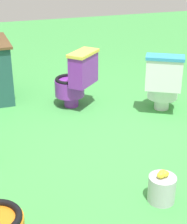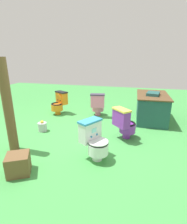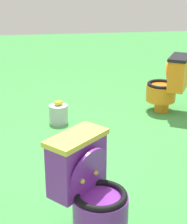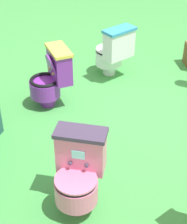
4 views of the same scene
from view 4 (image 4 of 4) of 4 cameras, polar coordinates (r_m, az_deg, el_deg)
ground at (r=4.52m, az=6.32°, el=-1.14°), size 14.00×14.00×0.00m
toilet_pink at (r=3.26m, az=-2.27°, el=-9.01°), size 0.55×0.48×0.73m
toilet_white at (r=5.24m, az=2.96°, el=9.07°), size 0.59×0.63×0.73m
toilet_purple at (r=4.62m, az=-6.28°, el=5.22°), size 0.63×0.63×0.73m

